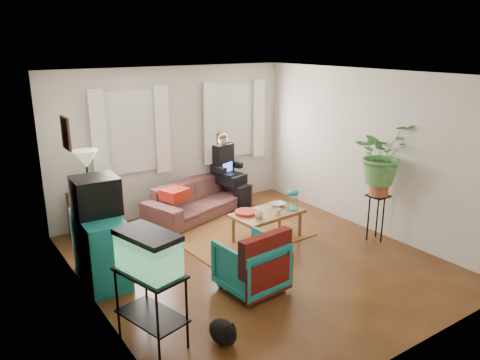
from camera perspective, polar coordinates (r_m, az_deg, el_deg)
floor at (r=6.79m, az=1.93°, el=-9.75°), size 4.50×5.00×0.01m
ceiling at (r=6.09m, az=2.17°, el=12.73°), size 4.50×5.00×0.01m
wall_back at (r=8.40m, az=-8.10°, el=4.71°), size 4.50×0.01×2.60m
wall_front at (r=4.65m, az=20.62°, el=-6.13°), size 4.50×0.01×2.60m
wall_left at (r=5.36m, az=-17.79°, el=-2.84°), size 0.01×5.00×2.60m
wall_right at (r=7.82m, az=15.50°, el=3.37°), size 0.01×5.00×2.60m
window_left at (r=8.03m, az=-13.25°, el=5.69°), size 1.08×0.04×1.38m
window_right at (r=8.95m, az=-0.87°, el=7.23°), size 1.08×0.04×1.38m
curtains_left at (r=7.95m, az=-13.04°, el=5.61°), size 1.36×0.06×1.50m
curtains_right at (r=8.88m, az=-0.58°, el=7.16°), size 1.36×0.06×1.50m
picture_frame at (r=6.01m, az=-20.40°, el=5.39°), size 0.04×0.32×0.40m
area_rug at (r=7.64m, az=-0.22°, el=-6.54°), size 2.08×1.70×0.01m
sofa at (r=8.36m, az=-4.95°, el=-1.57°), size 2.25×1.43×0.82m
seated_person at (r=8.84m, az=-1.66°, el=0.96°), size 0.70×0.78×1.25m
side_table at (r=7.80m, az=-17.67°, el=-3.99°), size 0.65×0.65×0.74m
table_lamp at (r=7.59m, az=-18.12°, el=0.89°), size 0.49×0.49×0.68m
dresser at (r=6.33m, az=-16.61°, el=-8.02°), size 0.54×1.02×0.90m
crt_tv at (r=6.18m, az=-17.21°, el=-1.81°), size 0.57×0.52×0.48m
aquarium_stand at (r=4.99m, az=-10.71°, el=-15.12°), size 0.58×0.82×0.82m
aquarium at (r=4.70m, az=-11.13°, el=-8.60°), size 0.52×0.74×0.43m
black_cat at (r=5.05m, az=-2.10°, el=-17.77°), size 0.30×0.41×0.32m
armchair at (r=5.90m, az=1.34°, el=-9.99°), size 0.78×0.73×0.74m
serape_throw at (r=5.64m, az=3.26°, el=-9.58°), size 0.76×0.24×0.61m
coffee_table at (r=7.36m, az=3.33°, el=-5.59°), size 1.16×0.69×0.46m
cup_a at (r=7.03m, az=2.35°, el=-4.21°), size 0.13×0.13×0.10m
cup_b at (r=7.17m, az=4.64°, el=-3.86°), size 0.11×0.11×0.10m
bowl at (r=7.53m, az=4.59°, el=-2.99°), size 0.23×0.23×0.05m
snack_tray at (r=7.19m, az=0.72°, el=-3.96°), size 0.37×0.37×0.04m
birdcage at (r=7.37m, az=6.42°, el=-2.38°), size 0.20×0.20×0.33m
plant_stand at (r=7.60m, az=16.26°, el=-4.42°), size 0.32×0.32×0.74m
potted_plant at (r=7.34m, az=16.81°, el=1.99°), size 0.86×0.75×0.93m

